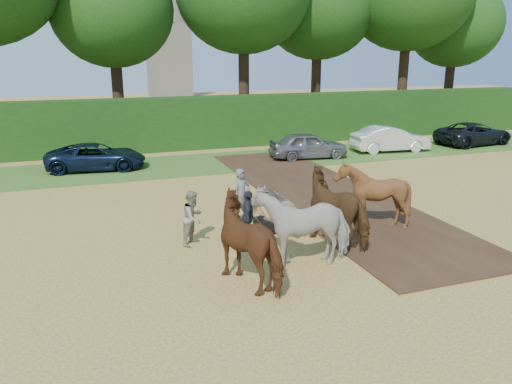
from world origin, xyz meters
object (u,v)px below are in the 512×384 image
at_px(spectator_far, 248,216).
at_px(plough_team, 320,214).
at_px(parked_cars, 281,146).
at_px(spectator_near, 193,218).

bearing_deg(spectator_far, plough_team, -107.69).
bearing_deg(parked_cars, spectator_far, -116.84).
bearing_deg(plough_team, spectator_far, 143.82).
distance_m(plough_team, parked_cars, 12.74).
xyz_separation_m(plough_team, parked_cars, (3.79, 12.16, -0.38)).
bearing_deg(spectator_far, spectator_near, 95.60).
height_order(spectator_near, parked_cars, spectator_near).
relative_size(plough_team, parked_cars, 0.20).
distance_m(spectator_near, plough_team, 3.69).
height_order(spectator_far, parked_cars, spectator_far).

